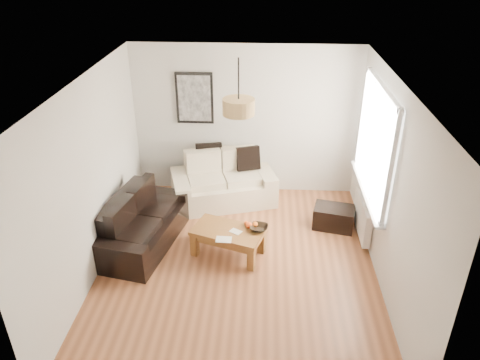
# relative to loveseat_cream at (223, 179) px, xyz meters

# --- Properties ---
(floor) EXTENTS (4.50, 4.50, 0.00)m
(floor) POSITION_rel_loveseat_cream_xyz_m (0.35, -1.78, -0.42)
(floor) COLOR brown
(floor) RESTS_ON ground
(ceiling) EXTENTS (3.80, 4.50, 0.00)m
(ceiling) POSITION_rel_loveseat_cream_xyz_m (0.35, -1.78, 2.18)
(ceiling) COLOR white
(ceiling) RESTS_ON floor
(wall_back) EXTENTS (3.80, 0.04, 2.60)m
(wall_back) POSITION_rel_loveseat_cream_xyz_m (0.35, 0.47, 0.88)
(wall_back) COLOR silver
(wall_back) RESTS_ON floor
(wall_front) EXTENTS (3.80, 0.04, 2.60)m
(wall_front) POSITION_rel_loveseat_cream_xyz_m (0.35, -4.03, 0.88)
(wall_front) COLOR silver
(wall_front) RESTS_ON floor
(wall_left) EXTENTS (0.04, 4.50, 2.60)m
(wall_left) POSITION_rel_loveseat_cream_xyz_m (-1.55, -1.78, 0.88)
(wall_left) COLOR silver
(wall_left) RESTS_ON floor
(wall_right) EXTENTS (0.04, 4.50, 2.60)m
(wall_right) POSITION_rel_loveseat_cream_xyz_m (2.25, -1.78, 0.88)
(wall_right) COLOR silver
(wall_right) RESTS_ON floor
(window_bay) EXTENTS (0.14, 1.90, 1.60)m
(window_bay) POSITION_rel_loveseat_cream_xyz_m (2.21, -0.98, 1.18)
(window_bay) COLOR white
(window_bay) RESTS_ON wall_right
(radiator) EXTENTS (0.10, 0.90, 0.52)m
(radiator) POSITION_rel_loveseat_cream_xyz_m (2.17, -0.98, -0.04)
(radiator) COLOR white
(radiator) RESTS_ON wall_right
(poster) EXTENTS (0.62, 0.04, 0.87)m
(poster) POSITION_rel_loveseat_cream_xyz_m (-0.50, 0.44, 1.28)
(poster) COLOR black
(poster) RESTS_ON wall_back
(pendant_shade) EXTENTS (0.40, 0.40, 0.20)m
(pendant_shade) POSITION_rel_loveseat_cream_xyz_m (0.35, -1.48, 1.81)
(pendant_shade) COLOR tan
(pendant_shade) RESTS_ON ceiling
(loveseat_cream) EXTENTS (1.89, 1.37, 0.84)m
(loveseat_cream) POSITION_rel_loveseat_cream_xyz_m (0.00, 0.00, 0.00)
(loveseat_cream) COLOR #C3B29D
(loveseat_cream) RESTS_ON floor
(sofa_leather) EXTENTS (1.18, 1.87, 0.75)m
(sofa_leather) POSITION_rel_loveseat_cream_xyz_m (-1.08, -1.29, -0.05)
(sofa_leather) COLOR black
(sofa_leather) RESTS_ON floor
(coffee_table) EXTENTS (1.12, 0.84, 0.41)m
(coffee_table) POSITION_rel_loveseat_cream_xyz_m (0.21, -1.49, -0.22)
(coffee_table) COLOR brown
(coffee_table) RESTS_ON floor
(ottoman) EXTENTS (0.69, 0.52, 0.35)m
(ottoman) POSITION_rel_loveseat_cream_xyz_m (1.80, -0.71, -0.25)
(ottoman) COLOR black
(ottoman) RESTS_ON floor
(cushion_left) EXTENTS (0.46, 0.22, 0.44)m
(cushion_left) POSITION_rel_loveseat_cream_xyz_m (-0.25, 0.21, 0.33)
(cushion_left) COLOR black
(cushion_left) RESTS_ON loveseat_cream
(cushion_right) EXTENTS (0.42, 0.25, 0.40)m
(cushion_right) POSITION_rel_loveseat_cream_xyz_m (0.41, 0.21, 0.31)
(cushion_right) COLOR black
(cushion_right) RESTS_ON loveseat_cream
(fruit_bowl) EXTENTS (0.30, 0.30, 0.06)m
(fruit_bowl) POSITION_rel_loveseat_cream_xyz_m (0.64, -1.46, 0.02)
(fruit_bowl) COLOR black
(fruit_bowl) RESTS_ON coffee_table
(orange_a) EXTENTS (0.11, 0.11, 0.10)m
(orange_a) POSITION_rel_loveseat_cream_xyz_m (0.49, -1.41, 0.03)
(orange_a) COLOR #DB4512
(orange_a) RESTS_ON fruit_bowl
(orange_b) EXTENTS (0.09, 0.09, 0.07)m
(orange_b) POSITION_rel_loveseat_cream_xyz_m (0.58, -1.38, 0.03)
(orange_b) COLOR orange
(orange_b) RESTS_ON fruit_bowl
(orange_c) EXTENTS (0.07, 0.07, 0.07)m
(orange_c) POSITION_rel_loveseat_cream_xyz_m (0.45, -1.36, 0.03)
(orange_c) COLOR #E25113
(orange_c) RESTS_ON fruit_bowl
(papers) EXTENTS (0.22, 0.16, 0.01)m
(papers) POSITION_rel_loveseat_cream_xyz_m (0.16, -1.73, -0.01)
(papers) COLOR beige
(papers) RESTS_ON coffee_table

